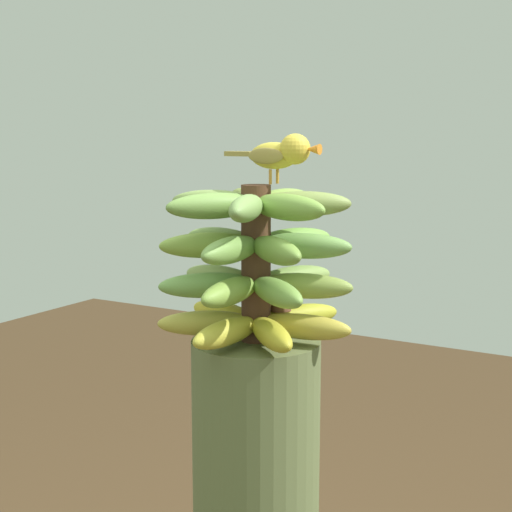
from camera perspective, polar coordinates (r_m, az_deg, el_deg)
banana_bunch at (r=1.24m, az=0.02°, el=-0.60°), size 0.32×0.32×0.25m
perched_bird at (r=1.23m, az=1.93°, el=7.59°), size 0.05×0.17×0.08m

